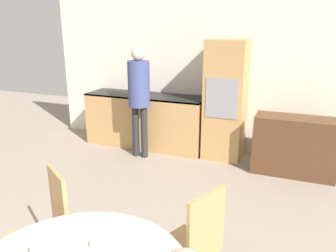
{
  "coord_description": "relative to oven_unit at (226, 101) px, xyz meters",
  "views": [
    {
      "loc": [
        1.23,
        0.1,
        2.01
      ],
      "look_at": [
        0.06,
        2.99,
        1.07
      ],
      "focal_mm": 35.0,
      "sensor_mm": 36.0,
      "label": 1
    }
  ],
  "objects": [
    {
      "name": "person_standing",
      "position": [
        -1.24,
        -0.51,
        0.16
      ],
      "size": [
        0.33,
        0.33,
        1.74
      ],
      "color": "#262628",
      "rests_on": "ground_plane"
    },
    {
      "name": "chair_far_left",
      "position": [
        -0.68,
        -3.21,
        -0.4
      ],
      "size": [
        0.55,
        0.55,
        0.94
      ],
      "rotation": [
        0.0,
        0.0,
        5.71
      ],
      "color": "tan",
      "rests_on": "ground_plane"
    },
    {
      "name": "cup",
      "position": [
        -0.26,
        -3.76,
        -0.15
      ],
      "size": [
        0.07,
        0.07,
        0.09
      ],
      "color": "beige",
      "rests_on": "dining_table"
    },
    {
      "name": "wall_back",
      "position": [
        -0.19,
        0.34,
        0.38
      ],
      "size": [
        6.16,
        0.05,
        2.6
      ],
      "color": "silver",
      "rests_on": "ground_plane"
    },
    {
      "name": "bowl_near",
      "position": [
        0.01,
        -3.52,
        -0.18
      ],
      "size": [
        0.13,
        0.13,
        0.04
      ],
      "color": "beige",
      "rests_on": "dining_table"
    },
    {
      "name": "oven_unit",
      "position": [
        0.0,
        0.0,
        0.0
      ],
      "size": [
        0.59,
        0.59,
        1.84
      ],
      "color": "tan",
      "rests_on": "ground_plane"
    },
    {
      "name": "sideboard",
      "position": [
        1.07,
        -0.29,
        -0.51
      ],
      "size": [
        1.11,
        0.45,
        0.83
      ],
      "color": "#51331E",
      "rests_on": "ground_plane"
    },
    {
      "name": "chair_far_right",
      "position": [
        0.46,
        -3.0,
        -0.4
      ],
      "size": [
        0.53,
        0.53,
        0.94
      ],
      "rotation": [
        0.0,
        0.0,
        4.3
      ],
      "color": "tan",
      "rests_on": "ground_plane"
    },
    {
      "name": "kitchen_counter",
      "position": [
        -1.38,
        -0.01,
        -0.45
      ],
      "size": [
        2.08,
        0.6,
        0.91
      ],
      "color": "tan",
      "rests_on": "ground_plane"
    }
  ]
}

